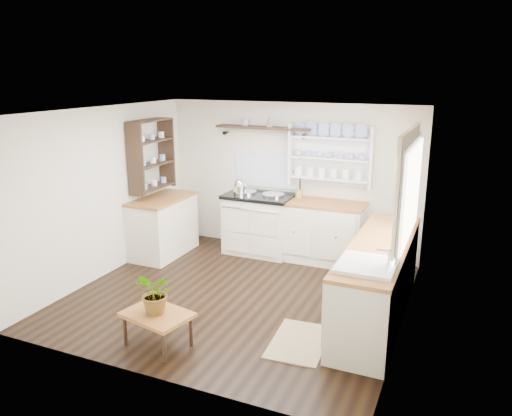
% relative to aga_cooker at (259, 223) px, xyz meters
% --- Properties ---
extents(floor, '(4.00, 3.80, 0.01)m').
position_rel_aga_cooker_xyz_m(floor, '(0.38, -1.57, -0.47)').
color(floor, black).
rests_on(floor, ground).
extents(wall_back, '(4.00, 0.02, 2.30)m').
position_rel_aga_cooker_xyz_m(wall_back, '(0.38, 0.33, 0.68)').
color(wall_back, beige).
rests_on(wall_back, ground).
extents(wall_right, '(0.02, 3.80, 2.30)m').
position_rel_aga_cooker_xyz_m(wall_right, '(2.38, -1.57, 0.68)').
color(wall_right, beige).
rests_on(wall_right, ground).
extents(wall_left, '(0.02, 3.80, 2.30)m').
position_rel_aga_cooker_xyz_m(wall_left, '(-1.62, -1.57, 0.68)').
color(wall_left, beige).
rests_on(wall_left, ground).
extents(ceiling, '(4.00, 3.80, 0.01)m').
position_rel_aga_cooker_xyz_m(ceiling, '(0.38, -1.57, 1.83)').
color(ceiling, white).
rests_on(ceiling, wall_back).
extents(window, '(0.08, 1.55, 1.22)m').
position_rel_aga_cooker_xyz_m(window, '(2.33, -1.42, 1.09)').
color(window, white).
rests_on(window, wall_right).
extents(aga_cooker, '(1.04, 0.72, 0.96)m').
position_rel_aga_cooker_xyz_m(aga_cooker, '(0.00, 0.00, 0.00)').
color(aga_cooker, silver).
rests_on(aga_cooker, floor).
extents(back_cabinets, '(1.27, 0.63, 0.90)m').
position_rel_aga_cooker_xyz_m(back_cabinets, '(0.98, 0.03, -0.01)').
color(back_cabinets, beige).
rests_on(back_cabinets, floor).
extents(right_cabinets, '(0.62, 2.43, 0.90)m').
position_rel_aga_cooker_xyz_m(right_cabinets, '(2.08, -1.47, -0.01)').
color(right_cabinets, beige).
rests_on(right_cabinets, floor).
extents(belfast_sink, '(0.55, 0.60, 0.45)m').
position_rel_aga_cooker_xyz_m(belfast_sink, '(2.08, -2.22, 0.33)').
color(belfast_sink, white).
rests_on(belfast_sink, right_cabinets).
extents(left_cabinets, '(0.62, 1.13, 0.90)m').
position_rel_aga_cooker_xyz_m(left_cabinets, '(-1.32, -0.67, -0.01)').
color(left_cabinets, beige).
rests_on(left_cabinets, floor).
extents(plate_rack, '(1.20, 0.22, 0.90)m').
position_rel_aga_cooker_xyz_m(plate_rack, '(1.03, 0.29, 1.08)').
color(plate_rack, white).
rests_on(plate_rack, wall_back).
extents(high_shelf, '(1.50, 0.29, 0.16)m').
position_rel_aga_cooker_xyz_m(high_shelf, '(-0.02, 0.21, 1.44)').
color(high_shelf, black).
rests_on(high_shelf, wall_back).
extents(left_shelving, '(0.28, 0.80, 1.05)m').
position_rel_aga_cooker_xyz_m(left_shelving, '(-1.46, -0.67, 1.08)').
color(left_shelving, black).
rests_on(left_shelving, wall_left).
extents(kettle, '(0.19, 0.19, 0.23)m').
position_rel_aga_cooker_xyz_m(kettle, '(-0.28, -0.12, 0.57)').
color(kettle, silver).
rests_on(kettle, aga_cooker).
extents(utensil_crock, '(0.11, 0.11, 0.12)m').
position_rel_aga_cooker_xyz_m(utensil_crock, '(0.60, 0.11, 0.50)').
color(utensil_crock, olive).
rests_on(utensil_crock, back_cabinets).
extents(center_table, '(0.76, 0.61, 0.36)m').
position_rel_aga_cooker_xyz_m(center_table, '(0.13, -2.97, -0.15)').
color(center_table, brown).
rests_on(center_table, floor).
extents(potted_plant, '(0.51, 0.49, 0.44)m').
position_rel_aga_cooker_xyz_m(potted_plant, '(0.13, -2.97, 0.11)').
color(potted_plant, '#3F7233').
rests_on(potted_plant, center_table).
extents(floor_rug, '(0.61, 0.89, 0.02)m').
position_rel_aga_cooker_xyz_m(floor_rug, '(1.45, -2.35, -0.46)').
color(floor_rug, brown).
rests_on(floor_rug, floor).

